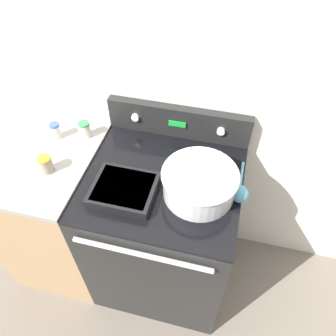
{
  "coord_description": "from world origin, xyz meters",
  "views": [
    {
      "loc": [
        0.27,
        -0.63,
        2.14
      ],
      "look_at": [
        0.02,
        0.37,
        1.01
      ],
      "focal_mm": 35.0,
      "sensor_mm": 36.0,
      "label": 1
    }
  ],
  "objects": [
    {
      "name": "spice_jar_orange_cap",
      "position": [
        -0.55,
        0.25,
        1.01
      ],
      "size": [
        0.06,
        0.06,
        0.09
      ],
      "color": "gray",
      "rests_on": "side_counter"
    },
    {
      "name": "control_panel",
      "position": [
        0.0,
        0.67,
        1.04
      ],
      "size": [
        0.75,
        0.07,
        0.18
      ],
      "color": "black",
      "rests_on": "stove_range"
    },
    {
      "name": "spice_jar_blue_cap",
      "position": [
        -0.61,
        0.48,
        1.01
      ],
      "size": [
        0.05,
        0.05,
        0.09
      ],
      "color": "beige",
      "rests_on": "side_counter"
    },
    {
      "name": "stove_range",
      "position": [
        0.0,
        0.35,
        0.48
      ],
      "size": [
        0.75,
        0.73,
        0.95
      ],
      "color": "black",
      "rests_on": "ground_plane"
    },
    {
      "name": "mixing_bowl",
      "position": [
        0.18,
        0.3,
        1.03
      ],
      "size": [
        0.34,
        0.34,
        0.13
      ],
      "color": "silver",
      "rests_on": "stove_range"
    },
    {
      "name": "ground_plane",
      "position": [
        0.0,
        0.0,
        0.0
      ],
      "size": [
        12.0,
        12.0,
        0.0
      ],
      "primitive_type": "plane",
      "color": "#6B6056"
    },
    {
      "name": "casserole_dish",
      "position": [
        -0.15,
        0.22,
        0.98
      ],
      "size": [
        0.28,
        0.24,
        0.05
      ],
      "color": "black",
      "rests_on": "stove_range"
    },
    {
      "name": "ladle",
      "position": [
        0.36,
        0.32,
        0.99
      ],
      "size": [
        0.08,
        0.27,
        0.08
      ],
      "color": "teal",
      "rests_on": "stove_range"
    },
    {
      "name": "spice_jar_green_cap",
      "position": [
        -0.47,
        0.53,
        1.01
      ],
      "size": [
        0.06,
        0.06,
        0.09
      ],
      "color": "beige",
      "rests_on": "side_counter"
    },
    {
      "name": "side_counter",
      "position": [
        -0.65,
        0.35,
        0.48
      ],
      "size": [
        0.54,
        0.7,
        0.96
      ],
      "color": "tan",
      "rests_on": "ground_plane"
    },
    {
      "name": "kitchen_wall",
      "position": [
        0.0,
        0.73,
        1.25
      ],
      "size": [
        8.0,
        0.05,
        2.5
      ],
      "color": "silver",
      "rests_on": "ground_plane"
    }
  ]
}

